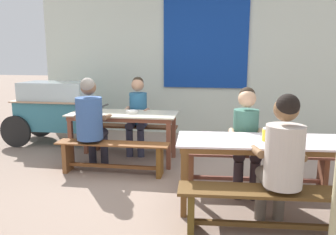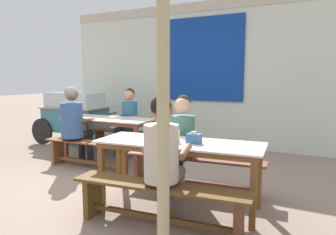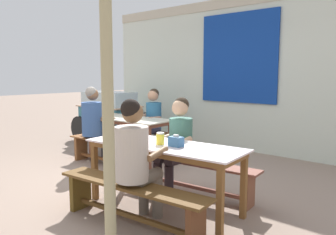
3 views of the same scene
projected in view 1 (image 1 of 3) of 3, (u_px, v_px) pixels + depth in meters
The scene contains 16 objects.
ground_plane at pixel (152, 188), 4.05m from camera, with size 40.00×40.00×0.00m, color gray.
backdrop_wall at pixel (187, 56), 6.61m from camera, with size 6.01×0.23×3.00m.
dining_table_far at pixel (123, 118), 4.96m from camera, with size 1.63×0.73×0.74m.
dining_table_near at pixel (267, 147), 3.40m from camera, with size 1.90×0.83×0.74m.
bench_far_back at pixel (133, 134), 5.57m from camera, with size 1.49×0.32×0.43m.
bench_far_front at pixel (113, 154), 4.49m from camera, with size 1.55×0.34×0.43m.
bench_near_back at pixel (256, 164), 4.02m from camera, with size 1.83×0.43×0.43m.
bench_near_front at pixel (278, 204), 2.92m from camera, with size 1.78×0.48×0.43m.
food_cart at pixel (56, 107), 5.99m from camera, with size 1.74×0.85×1.12m.
person_right_near_table at pixel (246, 133), 3.88m from camera, with size 0.42×0.56×1.23m.
person_near_front at pixel (282, 156), 2.90m from camera, with size 0.48×0.54×1.28m.
person_left_back_turned at pixel (91, 119), 4.50m from camera, with size 0.49×0.58×1.30m.
person_center_facing at pixel (137, 111), 5.41m from camera, with size 0.42×0.53×1.24m.
tissue_box at pixel (286, 136), 3.34m from camera, with size 0.15×0.10×0.13m.
condiment_jar at pixel (267, 134), 3.34m from camera, with size 0.09×0.09×0.13m.
soup_bowl at pixel (132, 112), 4.91m from camera, with size 0.17×0.17×0.05m, color silver.
Camera 1 is at (0.90, -3.72, 1.60)m, focal length 35.48 mm.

